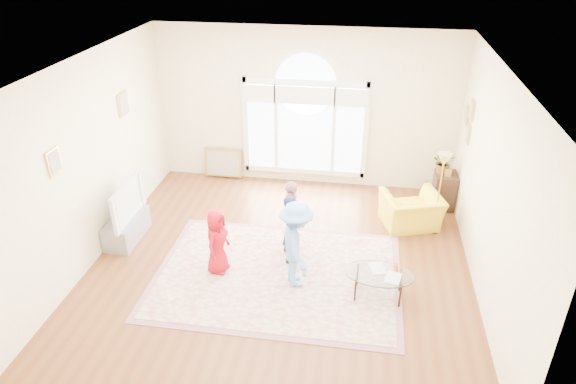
% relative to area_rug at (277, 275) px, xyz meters
% --- Properties ---
extents(ground, '(6.00, 6.00, 0.00)m').
position_rel_area_rug_xyz_m(ground, '(-0.01, 0.33, -0.01)').
color(ground, brown).
rests_on(ground, ground).
extents(room_shell, '(6.00, 6.00, 6.00)m').
position_rel_area_rug_xyz_m(room_shell, '(0.00, 3.17, 1.56)').
color(room_shell, beige).
rests_on(room_shell, ground).
extents(area_rug, '(3.60, 2.60, 0.02)m').
position_rel_area_rug_xyz_m(area_rug, '(0.00, 0.00, 0.00)').
color(area_rug, beige).
rests_on(area_rug, ground).
extents(rug_border, '(3.80, 2.80, 0.01)m').
position_rel_area_rug_xyz_m(rug_border, '(0.00, 0.00, -0.00)').
color(rug_border, '#976068').
rests_on(rug_border, ground).
extents(tv_console, '(0.45, 1.00, 0.42)m').
position_rel_area_rug_xyz_m(tv_console, '(-2.76, 0.63, 0.20)').
color(tv_console, gray).
rests_on(tv_console, ground).
extents(television, '(0.18, 1.15, 0.66)m').
position_rel_area_rug_xyz_m(television, '(-2.75, 0.63, 0.74)').
color(television, black).
rests_on(television, tv_console).
extents(coffee_table, '(1.03, 0.69, 0.54)m').
position_rel_area_rug_xyz_m(coffee_table, '(1.54, -0.27, 0.39)').
color(coffee_table, silver).
rests_on(coffee_table, ground).
extents(armchair, '(1.19, 1.12, 0.64)m').
position_rel_area_rug_xyz_m(armchair, '(2.12, 1.81, 0.31)').
color(armchair, yellow).
rests_on(armchair, ground).
extents(side_cabinet, '(0.40, 0.50, 0.70)m').
position_rel_area_rug_xyz_m(side_cabinet, '(2.77, 2.64, 0.34)').
color(side_cabinet, black).
rests_on(side_cabinet, ground).
extents(floor_lamp, '(0.32, 0.32, 1.51)m').
position_rel_area_rug_xyz_m(floor_lamp, '(2.53, 1.70, 1.27)').
color(floor_lamp, black).
rests_on(floor_lamp, ground).
extents(plant_pedestal, '(0.20, 0.20, 0.70)m').
position_rel_area_rug_xyz_m(plant_pedestal, '(2.69, 2.67, 0.34)').
color(plant_pedestal, white).
rests_on(plant_pedestal, ground).
extents(potted_plant, '(0.40, 0.35, 0.45)m').
position_rel_area_rug_xyz_m(potted_plant, '(2.69, 2.67, 0.91)').
color(potted_plant, '#33722D').
rests_on(potted_plant, plant_pedestal).
extents(leaning_picture, '(0.80, 0.14, 0.62)m').
position_rel_area_rug_xyz_m(leaning_picture, '(-1.73, 3.23, -0.01)').
color(leaning_picture, tan).
rests_on(leaning_picture, ground).
extents(child_red, '(0.43, 0.57, 1.06)m').
position_rel_area_rug_xyz_m(child_red, '(-0.93, -0.02, 0.54)').
color(child_red, '#A60C18').
rests_on(child_red, area_rug).
extents(child_navy, '(0.36, 0.47, 1.14)m').
position_rel_area_rug_xyz_m(child_navy, '(0.16, 0.43, 0.58)').
color(child_navy, '#101B34').
rests_on(child_navy, area_rug).
extents(child_pink, '(0.29, 0.70, 1.19)m').
position_rel_area_rug_xyz_m(child_pink, '(0.08, 0.86, 0.61)').
color(child_pink, '#D799AA').
rests_on(child_pink, area_rug).
extents(child_blue, '(0.78, 1.01, 1.38)m').
position_rel_area_rug_xyz_m(child_blue, '(0.32, -0.16, 0.70)').
color(child_blue, '#669DE6').
rests_on(child_blue, area_rug).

